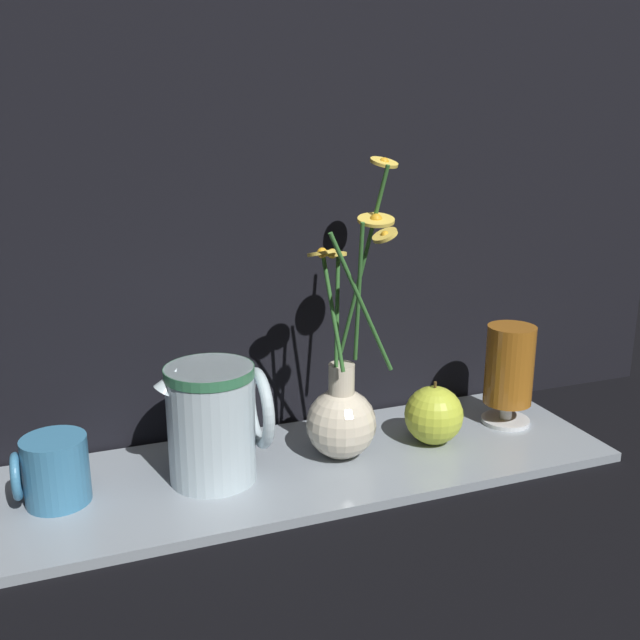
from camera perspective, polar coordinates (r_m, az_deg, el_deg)
The scene contains 8 objects.
ground_plane at distance 0.93m, azimuth -0.73°, elevation -11.86°, with size 6.00×6.00×0.00m, color black.
shelf at distance 0.92m, azimuth -0.73°, elevation -11.53°, with size 0.77×0.24×0.01m.
backdrop_wall at distance 0.96m, azimuth -3.87°, elevation 22.90°, with size 1.27×0.02×1.10m.
vase_with_flowers at distance 0.91m, azimuth 1.84°, elevation -7.24°, with size 0.14×0.15×0.37m.
yellow_mug at distance 0.87m, azimuth -20.54°, elevation -11.21°, with size 0.08×0.07×0.08m.
ceramic_pitcher at distance 0.86m, azimuth -8.50°, elevation -7.68°, with size 0.13×0.11×0.15m.
tea_glass at distance 1.03m, azimuth 14.90°, elevation -3.76°, with size 0.07×0.07×0.14m.
orange_fruit at distance 0.97m, azimuth 9.09°, elevation -7.52°, with size 0.08×0.08×0.09m.
Camera 1 is at (-0.28, -0.77, 0.43)m, focal length 40.00 mm.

